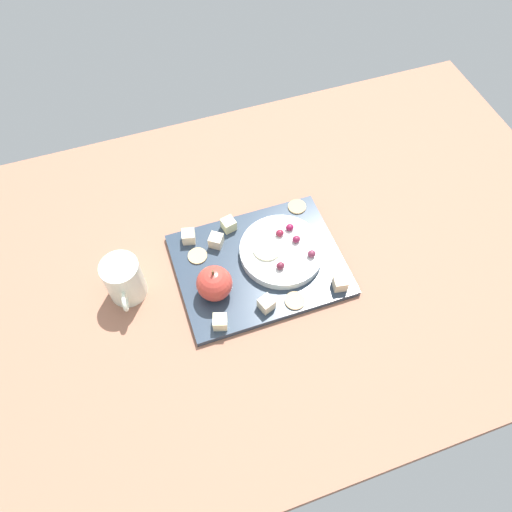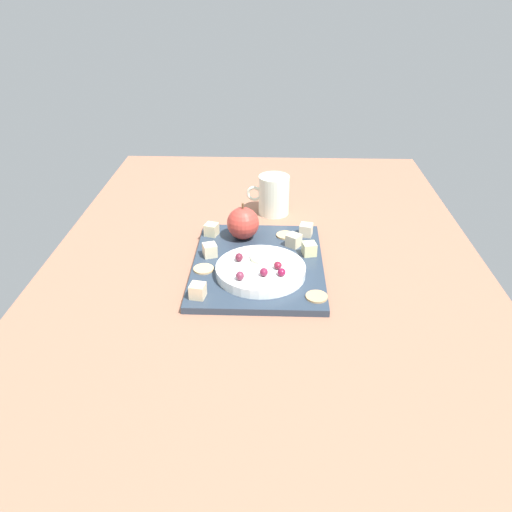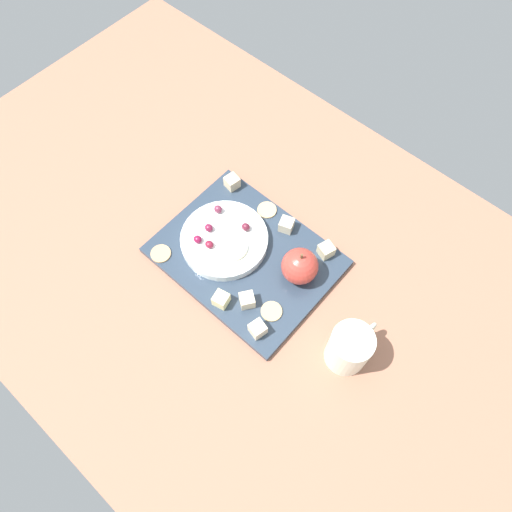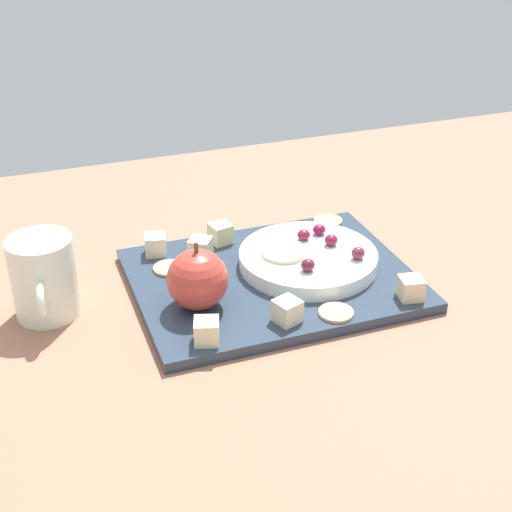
# 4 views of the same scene
# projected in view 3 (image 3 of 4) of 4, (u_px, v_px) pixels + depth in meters

# --- Properties ---
(table) EXTENTS (1.47, 0.94, 0.04)m
(table) POSITION_uv_depth(u_px,v_px,m) (234.00, 261.00, 1.00)
(table) COLOR #97634C
(table) RESTS_ON ground
(platter) EXTENTS (0.35, 0.27, 0.01)m
(platter) POSITION_uv_depth(u_px,v_px,m) (246.00, 256.00, 0.98)
(platter) COLOR #293748
(platter) RESTS_ON table
(serving_dish) EXTENTS (0.18, 0.18, 0.02)m
(serving_dish) POSITION_uv_depth(u_px,v_px,m) (224.00, 240.00, 0.98)
(serving_dish) COLOR white
(serving_dish) RESTS_ON platter
(apple_whole) EXTENTS (0.07, 0.07, 0.07)m
(apple_whole) POSITION_uv_depth(u_px,v_px,m) (300.00, 266.00, 0.92)
(apple_whole) COLOR #B93A30
(apple_whole) RESTS_ON platter
(apple_stem) EXTENTS (0.01, 0.01, 0.01)m
(apple_stem) POSITION_uv_depth(u_px,v_px,m) (302.00, 256.00, 0.88)
(apple_stem) COLOR brown
(apple_stem) RESTS_ON apple_whole
(cheese_cube_0) EXTENTS (0.03, 0.03, 0.03)m
(cheese_cube_0) POSITION_uv_depth(u_px,v_px,m) (232.00, 182.00, 1.04)
(cheese_cube_0) COLOR beige
(cheese_cube_0) RESTS_ON platter
(cheese_cube_1) EXTENTS (0.03, 0.03, 0.03)m
(cheese_cube_1) POSITION_uv_depth(u_px,v_px,m) (258.00, 329.00, 0.89)
(cheese_cube_1) COLOR beige
(cheese_cube_1) RESTS_ON platter
(cheese_cube_2) EXTENTS (0.03, 0.03, 0.03)m
(cheese_cube_2) POSITION_uv_depth(u_px,v_px,m) (286.00, 225.00, 0.99)
(cheese_cube_2) COLOR beige
(cheese_cube_2) RESTS_ON platter
(cheese_cube_3) EXTENTS (0.03, 0.03, 0.03)m
(cheese_cube_3) POSITION_uv_depth(u_px,v_px,m) (221.00, 300.00, 0.91)
(cheese_cube_3) COLOR beige
(cheese_cube_3) RESTS_ON platter
(cheese_cube_4) EXTENTS (0.04, 0.04, 0.03)m
(cheese_cube_4) POSITION_uv_depth(u_px,v_px,m) (247.00, 300.00, 0.91)
(cheese_cube_4) COLOR beige
(cheese_cube_4) RESTS_ON platter
(cheese_cube_5) EXTENTS (0.03, 0.03, 0.03)m
(cheese_cube_5) POSITION_uv_depth(u_px,v_px,m) (326.00, 250.00, 0.96)
(cheese_cube_5) COLOR beige
(cheese_cube_5) RESTS_ON platter
(cracker_0) EXTENTS (0.04, 0.04, 0.00)m
(cracker_0) POSITION_uv_depth(u_px,v_px,m) (271.00, 311.00, 0.91)
(cracker_0) COLOR tan
(cracker_0) RESTS_ON platter
(cracker_1) EXTENTS (0.04, 0.04, 0.00)m
(cracker_1) POSITION_uv_depth(u_px,v_px,m) (267.00, 210.00, 1.02)
(cracker_1) COLOR tan
(cracker_1) RESTS_ON platter
(cracker_2) EXTENTS (0.04, 0.04, 0.00)m
(cracker_2) POSITION_uv_depth(u_px,v_px,m) (161.00, 254.00, 0.97)
(cracker_2) COLOR tan
(cracker_2) RESTS_ON platter
(grape_0) EXTENTS (0.02, 0.02, 0.01)m
(grape_0) POSITION_uv_depth(u_px,v_px,m) (209.00, 244.00, 0.95)
(grape_0) COLOR maroon
(grape_0) RESTS_ON serving_dish
(grape_1) EXTENTS (0.02, 0.02, 0.02)m
(grape_1) POSITION_uv_depth(u_px,v_px,m) (218.00, 209.00, 0.99)
(grape_1) COLOR maroon
(grape_1) RESTS_ON serving_dish
(grape_2) EXTENTS (0.02, 0.02, 0.01)m
(grape_2) POSITION_uv_depth(u_px,v_px,m) (198.00, 239.00, 0.96)
(grape_2) COLOR maroon
(grape_2) RESTS_ON serving_dish
(grape_3) EXTENTS (0.02, 0.02, 0.02)m
(grape_3) POSITION_uv_depth(u_px,v_px,m) (210.00, 227.00, 0.97)
(grape_3) COLOR maroon
(grape_3) RESTS_ON serving_dish
(grape_4) EXTENTS (0.02, 0.02, 0.02)m
(grape_4) POSITION_uv_depth(u_px,v_px,m) (246.00, 227.00, 0.97)
(grape_4) COLOR maroon
(grape_4) RESTS_ON serving_dish
(apple_slice_0) EXTENTS (0.06, 0.06, 0.01)m
(apple_slice_0) POSITION_uv_depth(u_px,v_px,m) (234.00, 249.00, 0.95)
(apple_slice_0) COLOR beige
(apple_slice_0) RESTS_ON serving_dish
(cup) EXTENTS (0.08, 0.11, 0.10)m
(cup) POSITION_uv_depth(u_px,v_px,m) (349.00, 348.00, 0.85)
(cup) COLOR white
(cup) RESTS_ON table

